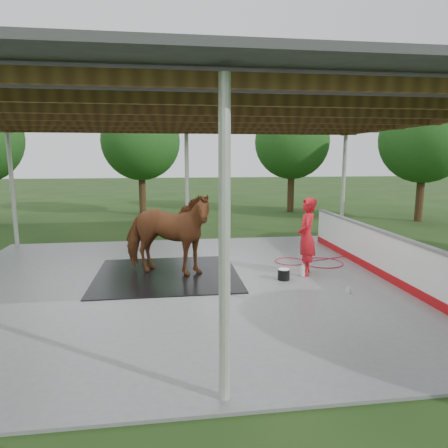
{
  "coord_description": "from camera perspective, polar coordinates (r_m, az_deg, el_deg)",
  "views": [
    {
      "loc": [
        -0.62,
        -9.17,
        3.0
      ],
      "look_at": [
        0.73,
        0.63,
        1.33
      ],
      "focal_mm": 32.0,
      "sensor_mm": 36.0,
      "label": 1
    }
  ],
  "objects": [
    {
      "name": "pavilion_structure",
      "position": [
        9.24,
        -4.11,
        15.56
      ],
      "size": [
        12.6,
        10.6,
        4.05
      ],
      "color": "beige",
      "rests_on": "ground"
    },
    {
      "name": "wash_bucket",
      "position": [
        9.85,
        8.53,
        -7.1
      ],
      "size": [
        0.29,
        0.29,
        0.27
      ],
      "color": "black",
      "rests_on": "concrete_slab"
    },
    {
      "name": "handler",
      "position": [
        10.21,
        11.71,
        -1.76
      ],
      "size": [
        0.68,
        0.83,
        1.95
      ],
      "primitive_type": "imported",
      "rotation": [
        0.0,
        0.0,
        -1.91
      ],
      "color": "red",
      "rests_on": "concrete_slab"
    },
    {
      "name": "tree_belt",
      "position": [
        10.14,
        -2.7,
        14.03
      ],
      "size": [
        28.0,
        28.0,
        5.8
      ],
      "color": "#382314",
      "rests_on": "ground"
    },
    {
      "name": "soap_bottle_a",
      "position": [
        10.19,
        11.16,
        -6.46
      ],
      "size": [
        0.17,
        0.17,
        0.33
      ],
      "primitive_type": "imported",
      "rotation": [
        0.0,
        0.0,
        0.38
      ],
      "color": "silver",
      "rests_on": "concrete_slab"
    },
    {
      "name": "concrete_slab",
      "position": [
        9.66,
        -3.82,
        -8.37
      ],
      "size": [
        12.0,
        10.0,
        0.05
      ],
      "primitive_type": "cube",
      "color": "slate",
      "rests_on": "ground"
    },
    {
      "name": "rubber_mat",
      "position": [
        10.26,
        -8.12,
        -7.15
      ],
      "size": [
        3.53,
        3.31,
        0.03
      ],
      "primitive_type": "cube",
      "color": "black",
      "rests_on": "concrete_slab"
    },
    {
      "name": "soap_bottle_b",
      "position": [
        9.25,
        17.38,
        -8.87
      ],
      "size": [
        0.11,
        0.11,
        0.18
      ],
      "primitive_type": "imported",
      "rotation": [
        0.0,
        0.0,
        -0.84
      ],
      "color": "#338CD8",
      "rests_on": "concrete_slab"
    },
    {
      "name": "dasher_board",
      "position": [
        10.82,
        21.28,
        -3.93
      ],
      "size": [
        0.16,
        8.0,
        1.15
      ],
      "color": "#A70D12",
      "rests_on": "concrete_slab"
    },
    {
      "name": "ground",
      "position": [
        9.67,
        -3.82,
        -8.52
      ],
      "size": [
        100.0,
        100.0,
        0.0
      ],
      "primitive_type": "plane",
      "color": "#1E3814"
    },
    {
      "name": "hose_coil",
      "position": [
        11.59,
        12.36,
        -5.33
      ],
      "size": [
        2.42,
        1.26,
        0.02
      ],
      "color": "#BA0D37",
      "rests_on": "concrete_slab"
    },
    {
      "name": "horse",
      "position": [
        10.01,
        -8.26,
        -1.38
      ],
      "size": [
        2.7,
        2.0,
        2.08
      ],
      "primitive_type": "imported",
      "rotation": [
        0.0,
        0.0,
        1.17
      ],
      "color": "brown",
      "rests_on": "rubber_mat"
    }
  ]
}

